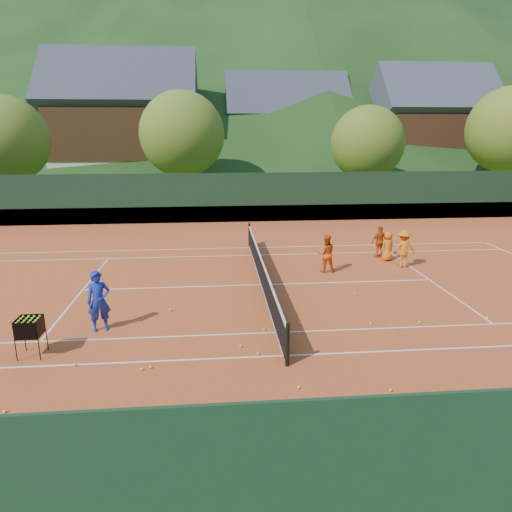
{
  "coord_description": "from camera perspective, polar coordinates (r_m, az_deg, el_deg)",
  "views": [
    {
      "loc": [
        -1.64,
        -15.76,
        5.5
      ],
      "look_at": [
        -0.21,
        0.0,
        1.12
      ],
      "focal_mm": 32.0,
      "sensor_mm": 36.0,
      "label": 1
    }
  ],
  "objects": [
    {
      "name": "tree_d",
      "position": [
        42.86,
        29.2,
        13.6
      ],
      "size": [
        6.8,
        6.8,
        8.93
      ],
      "color": "#3C2518",
      "rests_on": "ground"
    },
    {
      "name": "tennis_ball_9",
      "position": [
        12.08,
        -21.68,
        -12.5
      ],
      "size": [
        0.07,
        0.07,
        0.07
      ],
      "primitive_type": "sphere",
      "color": "#D1F228",
      "rests_on": "clay_court"
    },
    {
      "name": "tennis_ball_3",
      "position": [
        11.44,
        -13.03,
        -13.39
      ],
      "size": [
        0.07,
        0.07,
        0.07
      ],
      "primitive_type": "sphere",
      "color": "#D1F228",
      "rests_on": "clay_court"
    },
    {
      "name": "tennis_ball_1",
      "position": [
        10.89,
        -28.92,
        -16.64
      ],
      "size": [
        0.07,
        0.07,
        0.07
      ],
      "primitive_type": "sphere",
      "color": "#D1F228",
      "rests_on": "clay_court"
    },
    {
      "name": "tennis_ball_13",
      "position": [
        13.84,
        14.14,
        -8.19
      ],
      "size": [
        0.07,
        0.07,
        0.07
      ],
      "primitive_type": "sphere",
      "color": "#D1F228",
      "rests_on": "clay_court"
    },
    {
      "name": "tennis_ball_22",
      "position": [
        13.52,
        5.45,
        -8.36
      ],
      "size": [
        0.07,
        0.07,
        0.07
      ],
      "primitive_type": "sphere",
      "color": "#D1F228",
      "rests_on": "clay_court"
    },
    {
      "name": "tennis_net",
      "position": [
        16.61,
        0.73,
        -1.98
      ],
      "size": [
        0.1,
        12.07,
        1.1
      ],
      "color": "black",
      "rests_on": "clay_court"
    },
    {
      "name": "tennis_ball_18",
      "position": [
        14.65,
        -10.64,
        -6.63
      ],
      "size": [
        0.07,
        0.07,
        0.07
      ],
      "primitive_type": "sphere",
      "color": "#D1F228",
      "rests_on": "clay_court"
    },
    {
      "name": "tennis_ball_20",
      "position": [
        9.79,
        6.5,
        -18.43
      ],
      "size": [
        0.07,
        0.07,
        0.07
      ],
      "primitive_type": "sphere",
      "color": "#D1F228",
      "rests_on": "clay_court"
    },
    {
      "name": "tennis_ball_5",
      "position": [
        15.4,
        -28.48,
        -7.21
      ],
      "size": [
        0.07,
        0.07,
        0.07
      ],
      "primitive_type": "sphere",
      "color": "#D1F228",
      "rests_on": "clay_court"
    },
    {
      "name": "tennis_ball_19",
      "position": [
        14.34,
        19.76,
        -7.81
      ],
      "size": [
        0.07,
        0.07,
        0.07
      ],
      "primitive_type": "sphere",
      "color": "#D1F228",
      "rests_on": "clay_court"
    },
    {
      "name": "tennis_ball_0",
      "position": [
        11.76,
        0.24,
        -12.1
      ],
      "size": [
        0.07,
        0.07,
        0.07
      ],
      "primitive_type": "sphere",
      "color": "#D1F228",
      "rests_on": "clay_court"
    },
    {
      "name": "clay_court",
      "position": [
        16.77,
        0.73,
        -3.64
      ],
      "size": [
        40.0,
        24.0,
        0.02
      ],
      "primitive_type": "cube",
      "color": "#BB481E",
      "rests_on": "ground"
    },
    {
      "name": "student_b",
      "position": [
        20.91,
        15.22,
        1.74
      ],
      "size": [
        0.9,
        0.56,
        1.43
      ],
      "primitive_type": "imported",
      "rotation": [
        0.0,
        0.0,
        3.41
      ],
      "color": "#DD4F13",
      "rests_on": "clay_court"
    },
    {
      "name": "tree_a",
      "position": [
        36.69,
        -28.97,
        12.61
      ],
      "size": [
        6.0,
        6.0,
        7.88
      ],
      "color": "#412B1A",
      "rests_on": "ground"
    },
    {
      "name": "court_lines",
      "position": [
        16.76,
        0.73,
        -3.6
      ],
      "size": [
        23.83,
        11.03,
        0.0
      ],
      "color": "white",
      "rests_on": "clay_court"
    },
    {
      "name": "tennis_ball_7",
      "position": [
        10.03,
        21.91,
        -18.65
      ],
      "size": [
        0.07,
        0.07,
        0.07
      ],
      "primitive_type": "sphere",
      "color": "#D1F228",
      "rests_on": "clay_court"
    },
    {
      "name": "student_d",
      "position": [
        19.62,
        17.96,
        0.88
      ],
      "size": [
        1.05,
        0.63,
        1.58
      ],
      "primitive_type": "imported",
      "rotation": [
        0.0,
        0.0,
        3.1
      ],
      "color": "orange",
      "rests_on": "clay_court"
    },
    {
      "name": "tennis_ball_11",
      "position": [
        10.44,
        5.35,
        -16.04
      ],
      "size": [
        0.07,
        0.07,
        0.07
      ],
      "primitive_type": "sphere",
      "color": "#D1F228",
      "rests_on": "clay_court"
    },
    {
      "name": "tennis_ball_8",
      "position": [
        11.4,
        -14.09,
        -13.57
      ],
      "size": [
        0.07,
        0.07,
        0.07
      ],
      "primitive_type": "sphere",
      "color": "#D1F228",
      "rests_on": "clay_court"
    },
    {
      "name": "tennis_ball_10",
      "position": [
        11.04,
        27.14,
        -15.94
      ],
      "size": [
        0.07,
        0.07,
        0.07
      ],
      "primitive_type": "sphere",
      "color": "#D1F228",
      "rests_on": "clay_court"
    },
    {
      "name": "ball_hopper",
      "position": [
        12.74,
        -26.46,
        -8.05
      ],
      "size": [
        0.57,
        0.57,
        1.0
      ],
      "color": "black",
      "rests_on": "clay_court"
    },
    {
      "name": "tree_c",
      "position": [
        36.67,
        13.73,
        13.55
      ],
      "size": [
        5.6,
        5.6,
        7.35
      ],
      "color": "#422A1A",
      "rests_on": "ground"
    },
    {
      "name": "tennis_ball_15",
      "position": [
        15.48,
        26.91,
        -6.89
      ],
      "size": [
        0.07,
        0.07,
        0.07
      ],
      "primitive_type": "sphere",
      "color": "#D1F228",
      "rests_on": "clay_court"
    },
    {
      "name": "coach",
      "position": [
        13.51,
        -19.06,
        -5.35
      ],
      "size": [
        0.74,
        0.6,
        1.75
      ],
      "primitive_type": "imported",
      "rotation": [
        0.0,
        0.0,
        0.32
      ],
      "color": "#182A9E",
      "rests_on": "clay_court"
    },
    {
      "name": "tennis_ball_6",
      "position": [
        12.14,
        -1.91,
        -11.2
      ],
      "size": [
        0.07,
        0.07,
        0.07
      ],
      "primitive_type": "sphere",
      "color": "#D1F228",
      "rests_on": "clay_court"
    },
    {
      "name": "student_c",
      "position": [
        20.48,
        16.13,
        1.19
      ],
      "size": [
        0.73,
        0.61,
        1.29
      ],
      "primitive_type": "imported",
      "rotation": [
        0.0,
        0.0,
        3.51
      ],
      "color": "orange",
      "rests_on": "clay_court"
    },
    {
      "name": "ground",
      "position": [
        16.77,
        0.73,
        -3.67
      ],
      "size": [
        400.0,
        400.0,
        0.0
      ],
      "primitive_type": "plane",
      "color": "#2E4D18",
      "rests_on": "ground"
    },
    {
      "name": "tennis_ball_4",
      "position": [
        16.16,
        12.26,
        -4.59
      ],
      "size": [
        0.07,
        0.07,
        0.07
      ],
      "primitive_type": "sphere",
      "color": "#D1F228",
      "rests_on": "clay_court"
    },
    {
      "name": "chalet_left",
      "position": [
        46.52,
        -16.08,
        15.07
      ],
      "size": [
        13.8,
        9.93,
        12.92
      ],
      "color": "beige",
      "rests_on": "ground"
    },
    {
      "name": "chalet_right",
      "position": [
        50.62,
        20.81,
        14.22
      ],
      "size": [
        11.5,
        8.82,
        11.91
      ],
      "color": "beige",
      "rests_on": "ground"
    },
    {
      "name": "mountain_far_right",
      "position": [
        194.0,
        26.1,
        26.54
      ],
      "size": [
        260.0,
        260.0,
        95.0
      ],
      "primitive_type": "cone",
      "color": "#173412",
      "rests_on": "ground"
    },
    {
      "name": "student_a",
      "position": [
        18.29,
        8.74,
        0.34
      ],
      "size": [
        0.75,
        0.59,
        1.53
      ],
      "primitive_type": "imported",
      "rotation": [
        0.0,
        0.0,
        3.12
      ],
      "color": "#E64D14",
      "rests_on": "clay_court"
    },
    {
      "name": "perimeter_fence",
      "position": [
        16.4,
        0.74,
        0.52
      ],
      "size": [
        40.4,
        24.24,
        3.0
      ],
      "color": "black",
      "rests_on": "clay_court"
    },
    {
      "name": "tennis_ball_21",
      "position": [
        10.71,
        16.47,
        -15.78
      ],
      "size": [
        0.07,
        0.07,
        0.07
      ],
      "primitive_type": "sphere",
      "color": "#D1F228",
      "rests_on": "clay_court"
    },
    {
      "name": "tennis_ball_12",
      "position": [
        13.1,
        1.04,
        -9.09
      ],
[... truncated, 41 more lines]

